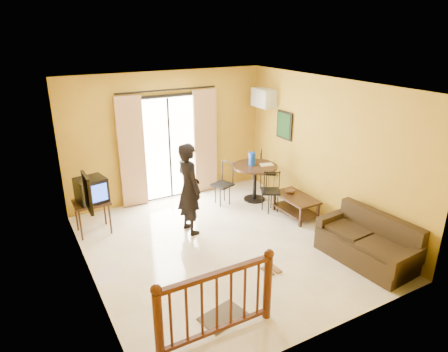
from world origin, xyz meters
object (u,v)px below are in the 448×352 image
standing_person (189,189)px  coffee_table (296,203)px  dining_table (255,173)px  sofa (368,244)px  television (91,190)px

standing_person → coffee_table: bearing=-106.3°
dining_table → sofa: (0.29, -2.97, -0.35)m
sofa → standing_person: standing_person is taller
coffee_table → standing_person: bearing=167.9°
television → coffee_table: bearing=-29.6°
television → sofa: (3.72, -3.17, -0.56)m
dining_table → coffee_table: 1.18m
coffee_table → television: bearing=160.9°
dining_table → standing_person: size_ratio=0.56×
dining_table → sofa: dining_table is taller
sofa → standing_person: bearing=128.1°
coffee_table → sofa: sofa is taller
television → coffee_table: television is taller
sofa → television: bearing=135.1°
dining_table → standing_person: standing_person is taller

